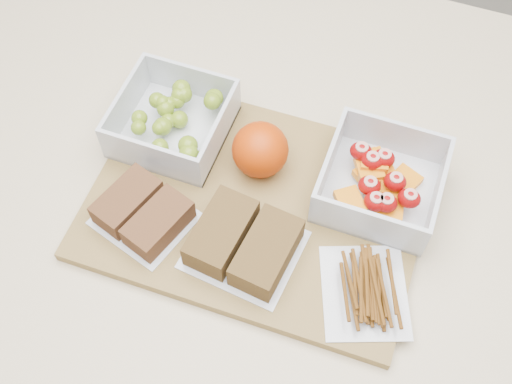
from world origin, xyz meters
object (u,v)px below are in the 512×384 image
grape_container (175,120)px  pretzel_bag (366,288)px  fruit_container (380,183)px  cutting_board (256,206)px  sandwich_bag_center (244,243)px  orange (260,150)px  sandwich_bag_left (143,213)px

grape_container → pretzel_bag: size_ratio=0.96×
grape_container → fruit_container: (0.28, -0.00, -0.00)m
cutting_board → sandwich_bag_center: sandwich_bag_center is taller
cutting_board → sandwich_bag_center: (0.01, -0.07, 0.03)m
cutting_board → pretzel_bag: pretzel_bag is taller
orange → sandwich_bag_left: orange is taller
fruit_container → sandwich_bag_center: (-0.13, -0.14, -0.00)m
sandwich_bag_left → pretzel_bag: 0.29m
sandwich_bag_left → pretzel_bag: sandwich_bag_left is taller
fruit_container → cutting_board: bearing=-154.2°
cutting_board → pretzel_bag: bearing=-24.7°
cutting_board → pretzel_bag: size_ratio=2.83×
sandwich_bag_center → sandwich_bag_left: bearing=-178.9°
grape_container → sandwich_bag_left: size_ratio=1.05×
orange → pretzel_bag: orange is taller
grape_container → pretzel_bag: bearing=-24.8°
grape_container → sandwich_bag_left: bearing=-82.7°
cutting_board → fruit_container: 0.16m
cutting_board → grape_container: (-0.14, 0.07, 0.03)m
sandwich_bag_left → fruit_container: bearing=27.7°
grape_container → cutting_board: bearing=-26.0°
fruit_container → orange: (-0.16, -0.01, 0.01)m
cutting_board → sandwich_bag_left: size_ratio=3.10×
sandwich_bag_left → sandwich_bag_center: bearing=1.1°
fruit_container → orange: orange is taller
sandwich_bag_center → pretzel_bag: sandwich_bag_center is taller
grape_container → fruit_container: size_ratio=0.98×
cutting_board → fruit_container: size_ratio=2.90×
orange → pretzel_bag: (0.18, -0.13, -0.02)m
sandwich_bag_center → orange: bearing=101.0°
orange → pretzel_bag: size_ratio=0.50×
cutting_board → sandwich_bag_left: (-0.12, -0.07, 0.02)m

